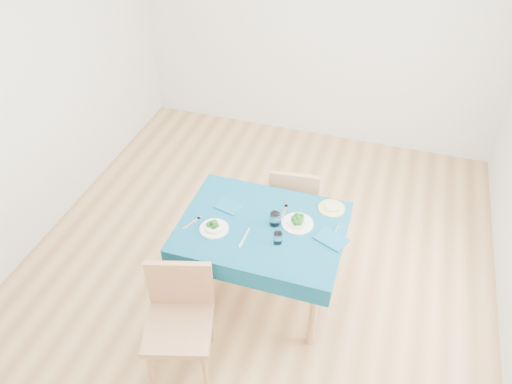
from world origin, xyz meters
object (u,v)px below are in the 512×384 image
(chair_near, at_px, (177,316))
(chair_far, at_px, (296,192))
(side_plate, at_px, (332,208))
(bowl_near, at_px, (214,226))
(bowl_far, at_px, (298,221))
(table, at_px, (262,260))

(chair_near, relative_size, chair_far, 1.09)
(side_plate, bearing_deg, bowl_near, -148.17)
(bowl_near, relative_size, side_plate, 1.04)
(chair_near, height_order, bowl_near, chair_near)
(bowl_far, distance_m, side_plate, 0.32)
(table, height_order, bowl_near, bowl_near)
(chair_near, bearing_deg, side_plate, 38.79)
(chair_near, relative_size, bowl_near, 5.28)
(bowl_far, bearing_deg, side_plate, 49.63)
(bowl_far, bearing_deg, bowl_near, -157.34)
(table, distance_m, chair_far, 0.76)
(chair_far, distance_m, side_plate, 0.60)
(chair_far, distance_m, bowl_far, 0.72)
(chair_far, bearing_deg, table, 77.00)
(chair_near, height_order, chair_far, chair_near)
(chair_near, bearing_deg, bowl_near, 71.93)
(chair_far, height_order, bowl_far, chair_far)
(chair_near, distance_m, side_plate, 1.40)
(table, xyz_separation_m, bowl_far, (0.25, 0.09, 0.41))
(table, xyz_separation_m, side_plate, (0.46, 0.34, 0.38))
(side_plate, bearing_deg, bowl_far, -130.37)
(bowl_near, bearing_deg, chair_near, -91.90)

